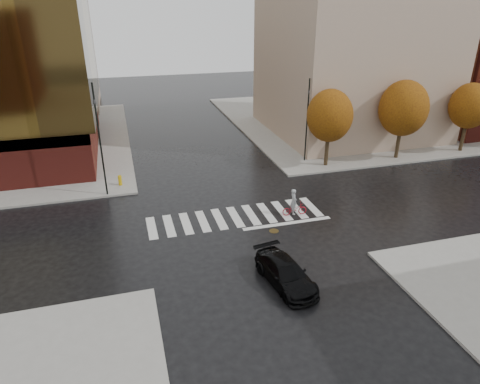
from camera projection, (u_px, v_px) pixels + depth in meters
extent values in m
plane|color=black|center=(237.00, 220.00, 28.02)|extent=(120.00, 120.00, 0.00)
cube|color=gray|center=(357.00, 118.00, 51.65)|extent=(30.00, 30.00, 0.15)
cube|color=silver|center=(235.00, 217.00, 28.46)|extent=(12.00, 3.00, 0.01)
cube|color=tan|center=(353.00, 43.00, 43.39)|extent=(16.00, 16.00, 18.00)
cube|color=tan|center=(29.00, 26.00, 52.20)|extent=(14.00, 12.00, 20.00)
cylinder|color=black|center=(327.00, 149.00, 36.37)|extent=(0.32, 0.32, 2.80)
ellipsoid|color=#91550E|center=(330.00, 116.00, 35.16)|extent=(3.80, 3.80, 4.37)
cylinder|color=black|center=(398.00, 142.00, 38.13)|extent=(0.32, 0.32, 2.80)
ellipsoid|color=#91550E|center=(404.00, 108.00, 36.86)|extent=(4.20, 4.20, 4.83)
cylinder|color=black|center=(463.00, 136.00, 39.89)|extent=(0.32, 0.32, 2.80)
ellipsoid|color=#91550E|center=(470.00, 106.00, 38.71)|extent=(3.60, 3.60, 4.14)
imported|color=black|center=(286.00, 273.00, 21.55)|extent=(2.45, 4.61, 1.27)
imported|color=maroon|center=(295.00, 209.00, 28.56)|extent=(1.71, 0.72, 0.87)
imported|color=#969A9E|center=(294.00, 201.00, 28.30)|extent=(0.48, 0.68, 1.77)
cylinder|color=black|center=(100.00, 141.00, 29.75)|extent=(0.12, 0.12, 8.09)
imported|color=black|center=(94.00, 99.00, 28.54)|extent=(0.24, 0.21, 1.01)
cylinder|color=black|center=(307.00, 121.00, 36.56)|extent=(0.12, 0.12, 7.14)
imported|color=black|center=(309.00, 90.00, 35.49)|extent=(0.20, 0.22, 0.89)
cylinder|color=#C79C0B|center=(120.00, 181.00, 32.82)|extent=(0.27, 0.27, 0.68)
sphere|color=#C79C0B|center=(120.00, 177.00, 32.68)|extent=(0.29, 0.29, 0.29)
cylinder|color=#4C3B1B|center=(274.00, 231.00, 26.72)|extent=(0.77, 0.77, 0.01)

